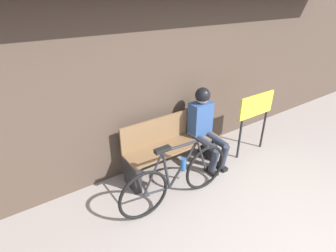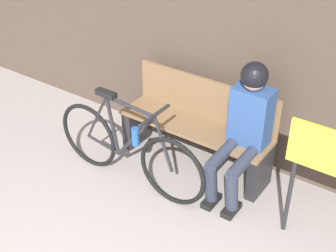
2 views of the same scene
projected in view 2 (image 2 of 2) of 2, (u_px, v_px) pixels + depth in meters
park_bench_near at (197, 128)px, 4.46m from camera, size 1.50×0.42×0.86m
bicycle at (128, 149)px, 4.21m from camera, size 1.63×0.40×0.90m
person_seated at (245, 123)px, 3.95m from camera, size 0.34×0.66×1.23m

